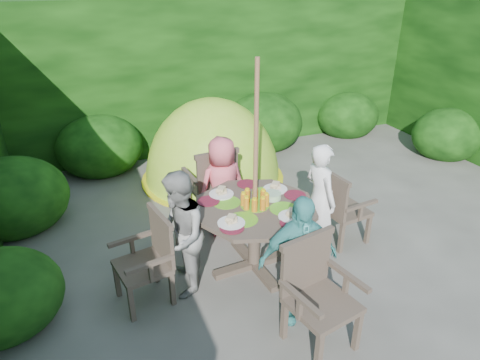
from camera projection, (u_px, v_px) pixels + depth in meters
name	position (u px, v px, depth m)	size (l,w,h in m)	color
ground	(337.00, 254.00, 4.80)	(60.00, 60.00, 0.00)	#4E4C46
hedge_enclosure	(287.00, 114.00, 5.36)	(9.00, 9.00, 2.50)	black
patio_table	(255.00, 216.00, 4.33)	(1.38, 1.38, 0.89)	#3C3127
parasol_pole	(255.00, 174.00, 4.12)	(0.04, 0.04, 2.20)	brown
garden_chair_right	(340.00, 207.00, 4.84)	(0.52, 0.56, 0.86)	#3C3127
garden_chair_left	(149.00, 258.00, 3.97)	(0.55, 0.59, 0.86)	#3C3127
garden_chair_back	(213.00, 183.00, 5.27)	(0.61, 0.55, 0.95)	#3C3127
garden_chair_front	(316.00, 292.00, 3.50)	(0.64, 0.59, 0.92)	#3C3127
child_right	(320.00, 199.00, 4.64)	(0.46, 0.30, 1.26)	white
child_left	(179.00, 235.00, 4.01)	(0.61, 0.48, 1.26)	#969591
child_back	(222.00, 186.00, 4.98)	(0.59, 0.38, 1.20)	#E75F6C
child_front	(298.00, 260.00, 3.69)	(0.72, 0.30, 1.23)	teal
dome_tent	(213.00, 178.00, 6.57)	(2.25, 2.25, 2.47)	#9CD529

